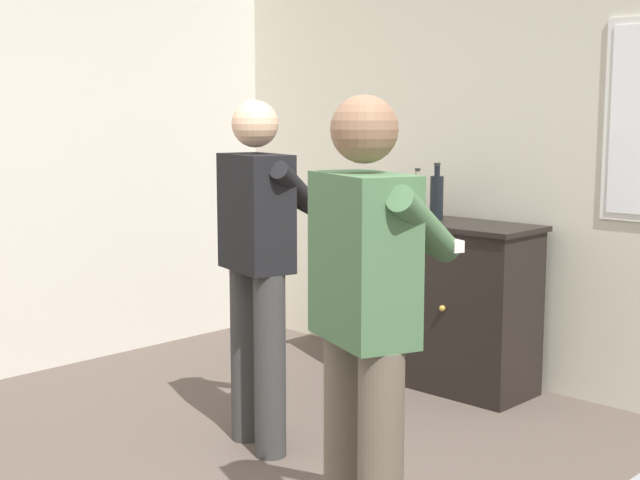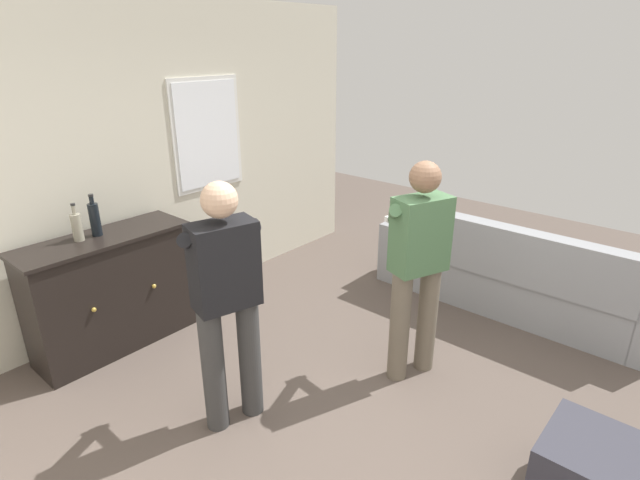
# 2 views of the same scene
# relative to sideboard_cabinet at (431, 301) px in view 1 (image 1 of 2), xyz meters

# --- Properties ---
(wall_back_with_window) EXTENTS (5.20, 0.15, 2.80)m
(wall_back_with_window) POSITION_rel_sideboard_cabinet_xyz_m (0.72, 0.36, 0.91)
(wall_back_with_window) COLOR beige
(wall_back_with_window) RESTS_ON ground
(sideboard_cabinet) EXTENTS (1.33, 0.49, 0.99)m
(sideboard_cabinet) POSITION_rel_sideboard_cabinet_xyz_m (0.00, 0.00, 0.00)
(sideboard_cabinet) COLOR black
(sideboard_cabinet) RESTS_ON ground
(bottle_wine_green) EXTENTS (0.08, 0.08, 0.30)m
(bottle_wine_green) POSITION_rel_sideboard_cabinet_xyz_m (-0.15, 0.05, 0.61)
(bottle_wine_green) COLOR gray
(bottle_wine_green) RESTS_ON sideboard_cabinet
(bottle_liquor_amber) EXTENTS (0.08, 0.08, 0.34)m
(bottle_liquor_amber) POSITION_rel_sideboard_cabinet_xyz_m (-0.01, 0.05, 0.63)
(bottle_liquor_amber) COLOR black
(bottle_liquor_amber) RESTS_ON sideboard_cabinet
(person_standing_left) EXTENTS (0.54, 0.52, 1.68)m
(person_standing_left) POSITION_rel_sideboard_cabinet_xyz_m (0.06, -1.45, 0.44)
(person_standing_left) COLOR #383838
(person_standing_left) RESTS_ON ground
(person_standing_right) EXTENTS (0.52, 0.52, 1.68)m
(person_standing_right) POSITION_rel_sideboard_cabinet_xyz_m (1.30, -2.09, 0.44)
(person_standing_right) COLOR #6B6051
(person_standing_right) RESTS_ON ground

